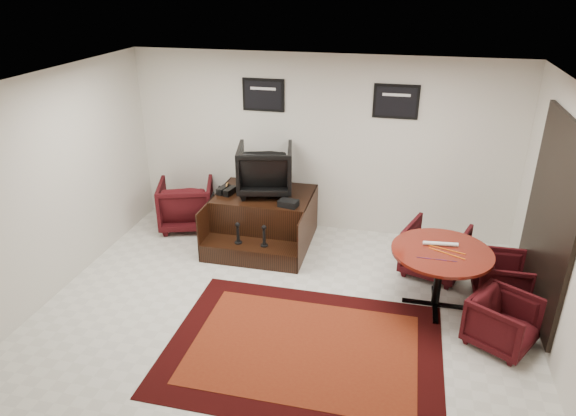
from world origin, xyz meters
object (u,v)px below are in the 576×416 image
object	(u,v)px
meeting_table	(441,257)
shine_chair	(265,167)
armchair_side	(186,202)
table_chair_window	(503,276)
table_chair_back	(435,247)
table_chair_corner	(504,320)
shine_podium	(263,220)

from	to	relation	value
meeting_table	shine_chair	bearing A→B (deg)	152.33
armchair_side	table_chair_window	bearing A→B (deg)	149.05
meeting_table	table_chair_back	xyz separation A→B (m)	(-0.01, 0.82, -0.30)
table_chair_corner	shine_chair	bearing A→B (deg)	90.60
shine_chair	table_chair_back	xyz separation A→B (m)	(2.57, -0.54, -0.78)
shine_chair	table_chair_back	distance (m)	2.74
meeting_table	table_chair_corner	world-z (taller)	meeting_table
table_chair_window	table_chair_corner	distance (m)	0.96
table_chair_back	table_chair_window	bearing A→B (deg)	169.28
shine_chair	table_chair_corner	world-z (taller)	shine_chair
shine_podium	table_chair_corner	bearing A→B (deg)	-29.03
meeting_table	table_chair_corner	size ratio (longest dim) A/B	1.80
shine_podium	table_chair_corner	xyz separation A→B (m)	(3.27, -1.82, -0.01)
shine_podium	table_chair_window	bearing A→B (deg)	-14.31
shine_chair	armchair_side	size ratio (longest dim) A/B	0.95
table_chair_back	table_chair_window	world-z (taller)	table_chair_back
shine_chair	armchair_side	bearing A→B (deg)	-14.76
shine_podium	meeting_table	world-z (taller)	meeting_table
table_chair_back	table_chair_corner	xyz separation A→B (m)	(0.70, -1.43, -0.06)
table_chair_window	shine_podium	bearing A→B (deg)	75.07
armchair_side	table_chair_back	bearing A→B (deg)	153.15
table_chair_corner	table_chair_back	bearing A→B (deg)	57.78
table_chair_back	armchair_side	bearing A→B (deg)	10.63
shine_podium	shine_chair	distance (m)	0.84
meeting_table	table_chair_window	xyz separation A→B (m)	(0.82, 0.34, -0.36)
shine_podium	meeting_table	bearing A→B (deg)	-25.00
armchair_side	table_chair_corner	world-z (taller)	armchair_side
table_chair_window	table_chair_corner	bearing A→B (deg)	171.56
meeting_table	table_chair_corner	xyz separation A→B (m)	(0.69, -0.61, -0.36)
armchair_side	shine_chair	bearing A→B (deg)	159.39
shine_chair	table_chair_window	size ratio (longest dim) A/B	1.23
armchair_side	table_chair_window	xyz separation A→B (m)	(4.78, -1.07, -0.10)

